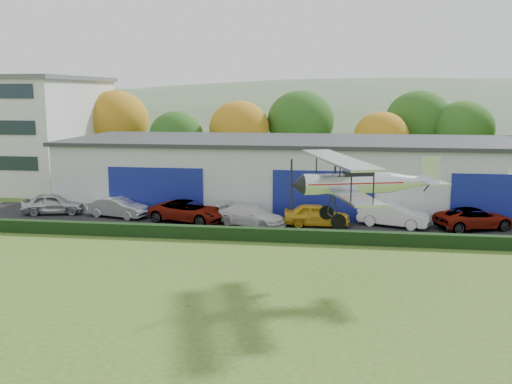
# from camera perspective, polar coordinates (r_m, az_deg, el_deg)

# --- Properties ---
(ground) EXTENTS (300.00, 300.00, 0.00)m
(ground) POSITION_cam_1_polar(r_m,az_deg,el_deg) (20.91, -9.92, -15.70)
(ground) COLOR #365A1C
(ground) RESTS_ON ground
(apron) EXTENTS (48.00, 9.00, 0.05)m
(apron) POSITION_cam_1_polar(r_m,az_deg,el_deg) (40.02, 3.62, -3.12)
(apron) COLOR black
(apron) RESTS_ON ground
(hedge) EXTENTS (46.00, 0.60, 0.80)m
(hedge) POSITION_cam_1_polar(r_m,az_deg,el_deg) (35.28, 2.98, -4.25)
(hedge) COLOR black
(hedge) RESTS_ON ground
(hangar) EXTENTS (40.60, 12.60, 5.30)m
(hangar) POSITION_cam_1_polar(r_m,az_deg,el_deg) (46.31, 6.83, 1.90)
(hangar) COLOR #B2B7BC
(hangar) RESTS_ON ground
(tree_belt) EXTENTS (75.70, 13.22, 10.12)m
(tree_belt) POSITION_cam_1_polar(r_m,az_deg,el_deg) (58.84, 3.16, 6.51)
(tree_belt) COLOR #3D2614
(tree_belt) RESTS_ON ground
(distant_hills) EXTENTS (430.00, 196.00, 56.00)m
(distant_hills) POSITION_cam_1_polar(r_m,az_deg,el_deg) (159.75, 4.43, 1.83)
(distant_hills) COLOR #4C6642
(distant_hills) RESTS_ON ground
(car_0) EXTENTS (4.81, 2.79, 1.54)m
(car_0) POSITION_cam_1_polar(r_m,az_deg,el_deg) (45.43, -19.17, -1.07)
(car_0) COLOR silver
(car_0) RESTS_ON apron
(car_1) EXTENTS (4.68, 2.59, 1.46)m
(car_1) POSITION_cam_1_polar(r_m,az_deg,el_deg) (42.95, -13.34, -1.45)
(car_1) COLOR silver
(car_1) RESTS_ON apron
(car_2) EXTENTS (5.76, 3.69, 1.48)m
(car_2) POSITION_cam_1_polar(r_m,az_deg,el_deg) (40.62, -6.65, -1.87)
(car_2) COLOR gray
(car_2) RESTS_ON apron
(car_3) EXTENTS (5.21, 3.81, 1.40)m
(car_3) POSITION_cam_1_polar(r_m,az_deg,el_deg) (39.10, -0.44, -2.32)
(car_3) COLOR silver
(car_3) RESTS_ON apron
(car_4) EXTENTS (4.52, 2.03, 1.51)m
(car_4) POSITION_cam_1_polar(r_m,az_deg,el_deg) (39.29, 5.97, -2.23)
(car_4) COLOR gold
(car_4) RESTS_ON apron
(car_5) EXTENTS (4.94, 3.04, 1.54)m
(car_5) POSITION_cam_1_polar(r_m,az_deg,el_deg) (40.03, 13.32, -2.20)
(car_5) COLOR silver
(car_5) RESTS_ON apron
(car_6) EXTENTS (5.66, 4.10, 1.43)m
(car_6) POSITION_cam_1_polar(r_m,az_deg,el_deg) (40.77, 20.56, -2.43)
(car_6) COLOR gray
(car_6) RESTS_ON apron
(biplane) EXTENTS (7.31, 8.26, 3.10)m
(biplane) POSITION_cam_1_polar(r_m,az_deg,el_deg) (27.48, 10.10, 1.07)
(biplane) COLOR silver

